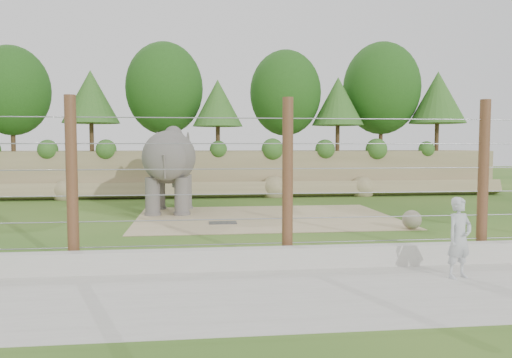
{
  "coord_description": "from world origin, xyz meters",
  "views": [
    {
      "loc": [
        -2.15,
        -16.26,
        2.89
      ],
      "look_at": [
        0.0,
        2.0,
        1.6
      ],
      "focal_mm": 35.0,
      "sensor_mm": 36.0,
      "label": 1
    }
  ],
  "objects": [
    {
      "name": "ground",
      "position": [
        0.0,
        0.0,
        0.0
      ],
      "size": [
        90.0,
        90.0,
        0.0
      ],
      "primitive_type": "plane",
      "color": "#295618",
      "rests_on": "ground"
    },
    {
      "name": "retaining_wall",
      "position": [
        0.0,
        -5.0,
        0.25
      ],
      "size": [
        26.0,
        0.35,
        0.5
      ],
      "primitive_type": "cube",
      "color": "#B9B5AC",
      "rests_on": "ground"
    },
    {
      "name": "barrier_fence",
      "position": [
        0.0,
        -4.5,
        2.0
      ],
      "size": [
        20.26,
        0.26,
        4.0
      ],
      "color": "#512C1C",
      "rests_on": "ground"
    },
    {
      "name": "back_embankment",
      "position": [
        0.59,
        12.68,
        3.97
      ],
      "size": [
        30.0,
        5.52,
        8.77
      ],
      "color": "#867852",
      "rests_on": "ground"
    },
    {
      "name": "drain_grate",
      "position": [
        -1.25,
        1.73,
        0.04
      ],
      "size": [
        1.0,
        0.6,
        0.03
      ],
      "primitive_type": "cube",
      "color": "#262628",
      "rests_on": "dirt_patch"
    },
    {
      "name": "zookeeper",
      "position": [
        3.42,
        -6.27,
        0.88
      ],
      "size": [
        0.74,
        0.61,
        1.75
      ],
      "primitive_type": "imported",
      "rotation": [
        0.0,
        0.0,
        0.34
      ],
      "color": "silver",
      "rests_on": "walkway"
    },
    {
      "name": "dirt_patch",
      "position": [
        0.5,
        3.0,
        0.01
      ],
      "size": [
        10.0,
        7.0,
        0.02
      ],
      "primitive_type": "cube",
      "color": "tan",
      "rests_on": "ground"
    },
    {
      "name": "stone_ball",
      "position": [
        5.03,
        -0.3,
        0.34
      ],
      "size": [
        0.64,
        0.64,
        0.64
      ],
      "primitive_type": "sphere",
      "color": "gray",
      "rests_on": "dirt_patch"
    },
    {
      "name": "walkway",
      "position": [
        0.0,
        -7.0,
        0.01
      ],
      "size": [
        26.0,
        4.0,
        0.01
      ],
      "primitive_type": "cube",
      "color": "#B9B5AC",
      "rests_on": "ground"
    },
    {
      "name": "elephant",
      "position": [
        -3.33,
        5.06,
        1.81
      ],
      "size": [
        2.11,
        4.55,
        3.62
      ],
      "primitive_type": null,
      "rotation": [
        0.0,
        0.0,
        -0.04
      ],
      "color": "#58534E",
      "rests_on": "ground"
    }
  ]
}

